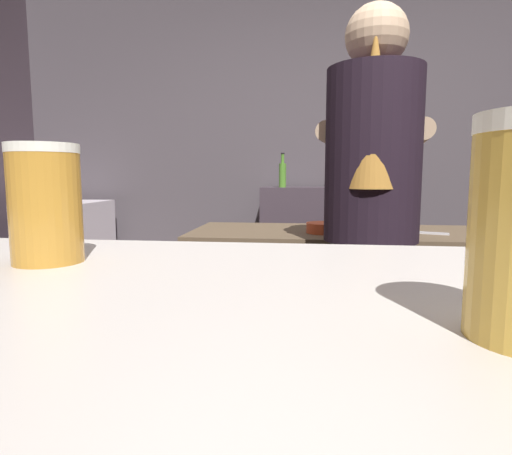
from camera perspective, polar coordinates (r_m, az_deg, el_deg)
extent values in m
cube|color=#4C444A|center=(3.64, 9.40, 9.75)|extent=(5.20, 0.10, 2.70)
cube|color=brown|center=(2.24, 19.89, -12.12)|extent=(2.10, 0.60, 0.90)
cube|color=#3C323A|center=(3.41, 7.18, -3.73)|extent=(0.76, 0.36, 1.08)
cube|color=white|center=(3.77, -23.72, -4.12)|extent=(0.58, 0.55, 0.96)
cube|color=#262626|center=(3.42, -23.31, -4.39)|extent=(0.03, 0.03, 0.35)
cube|color=#338CD8|center=(3.57, -27.29, -3.04)|extent=(0.10, 0.01, 0.12)
cube|color=#30352F|center=(1.77, 14.39, -16.65)|extent=(0.28, 0.20, 0.93)
cylinder|color=black|center=(1.63, 15.21, 9.09)|extent=(0.34, 0.34, 0.61)
sphere|color=tan|center=(1.70, 15.70, 23.27)|extent=(0.22, 0.22, 0.22)
cone|color=#B27A33|center=(1.54, 15.32, 14.88)|extent=(0.18, 0.18, 0.53)
cylinder|color=tan|center=(1.80, 9.89, 11.99)|extent=(0.13, 0.33, 0.08)
cylinder|color=tan|center=(1.80, 20.96, 11.66)|extent=(0.13, 0.33, 0.08)
cylinder|color=#CD4D28|center=(1.99, 9.13, -0.04)|extent=(0.17, 0.17, 0.05)
cube|color=silver|center=(2.09, 20.98, -0.63)|extent=(0.24, 0.11, 0.01)
cylinder|color=#C0852E|center=(0.56, -26.07, 2.28)|extent=(0.08, 0.08, 0.13)
cylinder|color=white|center=(0.56, -26.45, 9.38)|extent=(0.08, 0.08, 0.01)
cylinder|color=red|center=(3.45, 10.16, 6.37)|extent=(0.06, 0.06, 0.12)
cylinder|color=red|center=(3.45, 10.19, 7.80)|extent=(0.03, 0.03, 0.05)
cylinder|color=white|center=(3.45, 10.20, 8.29)|extent=(0.03, 0.03, 0.01)
cylinder|color=#4C852B|center=(3.26, 3.54, 6.90)|extent=(0.05, 0.05, 0.18)
cylinder|color=#4C852B|center=(3.27, 3.55, 9.07)|extent=(0.02, 0.02, 0.07)
cylinder|color=black|center=(3.27, 3.56, 9.77)|extent=(0.03, 0.03, 0.01)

